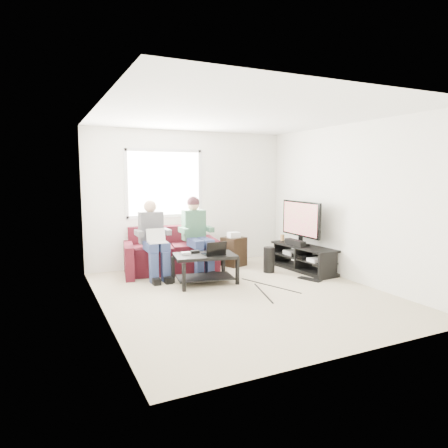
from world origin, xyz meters
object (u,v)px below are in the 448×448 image
at_px(coffee_table, 205,262).
at_px(subwoofer, 269,260).
at_px(end_table, 234,251).
at_px(sofa, 171,255).
at_px(tv, 301,220).
at_px(tv_stand, 303,259).

xyz_separation_m(coffee_table, subwoofer, (1.35, 0.21, -0.13)).
bearing_deg(end_table, sofa, 175.78).
relative_size(sofa, coffee_table, 1.75).
distance_m(sofa, end_table, 1.25).
distance_m(sofa, tv, 2.48).
bearing_deg(tv_stand, coffee_table, -178.54).
bearing_deg(sofa, coffee_table, -77.48).
relative_size(coffee_table, tv, 0.96).
height_order(sofa, coffee_table, sofa).
bearing_deg(end_table, coffee_table, -136.27).
bearing_deg(sofa, subwoofer, -28.23).
height_order(coffee_table, tv, tv).
bearing_deg(tv_stand, sofa, 155.69).
bearing_deg(end_table, tv, -39.70).
bearing_deg(tv_stand, end_table, 137.09).
height_order(tv_stand, tv, tv).
relative_size(coffee_table, end_table, 1.61).
distance_m(coffee_table, tv_stand, 2.00).
distance_m(sofa, subwoofer, 1.80).
distance_m(coffee_table, end_table, 1.40).
height_order(coffee_table, tv_stand, coffee_table).
bearing_deg(tv, end_table, 140.30).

